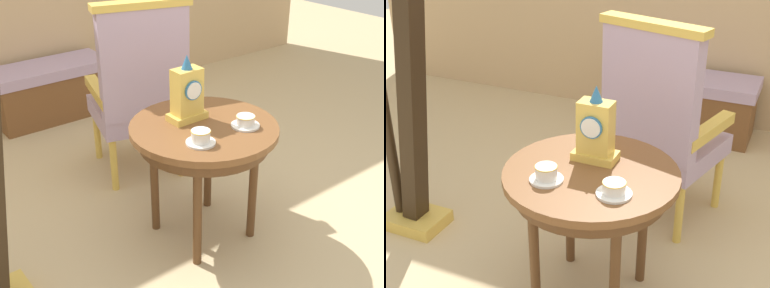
% 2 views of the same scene
% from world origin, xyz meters
% --- Properties ---
extents(ground_plane, '(10.00, 10.00, 0.00)m').
position_xyz_m(ground_plane, '(0.00, 0.00, 0.00)').
color(ground_plane, tan).
extents(side_table, '(0.74, 0.74, 0.64)m').
position_xyz_m(side_table, '(-0.03, 0.02, 0.57)').
color(side_table, brown).
rests_on(side_table, ground).
extents(teacup_left, '(0.14, 0.14, 0.07)m').
position_xyz_m(teacup_left, '(-0.16, -0.12, 0.67)').
color(teacup_left, white).
rests_on(teacup_left, side_table).
extents(teacup_right, '(0.14, 0.14, 0.06)m').
position_xyz_m(teacup_right, '(0.12, -0.11, 0.67)').
color(teacup_right, white).
rests_on(teacup_right, side_table).
extents(mantel_clock, '(0.19, 0.11, 0.34)m').
position_xyz_m(mantel_clock, '(-0.05, 0.12, 0.78)').
color(mantel_clock, gold).
rests_on(mantel_clock, side_table).
extents(armchair, '(0.66, 0.65, 1.14)m').
position_xyz_m(armchair, '(0.06, 0.74, 0.59)').
color(armchair, '#B299B7').
rests_on(armchair, ground).
extents(window_bench, '(0.92, 0.40, 0.44)m').
position_xyz_m(window_bench, '(-0.03, 1.95, 0.22)').
color(window_bench, '#B299B7').
rests_on(window_bench, ground).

